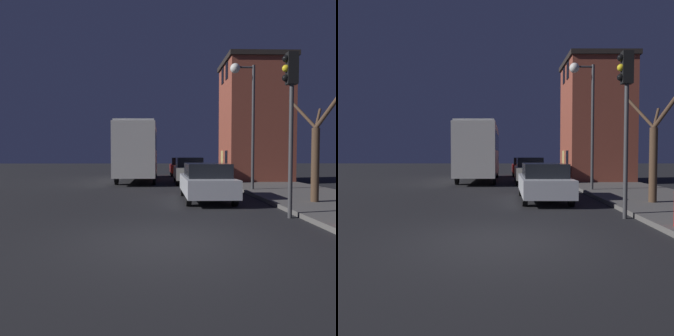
% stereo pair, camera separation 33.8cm
% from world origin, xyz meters
% --- Properties ---
extents(ground_plane, '(120.00, 120.00, 0.00)m').
position_xyz_m(ground_plane, '(0.00, 0.00, 0.00)').
color(ground_plane, black).
extents(brick_building, '(4.28, 4.55, 8.02)m').
position_xyz_m(brick_building, '(6.18, 15.16, 4.17)').
color(brick_building, brown).
rests_on(brick_building, sidewalk).
extents(streetlamp, '(1.21, 0.47, 6.06)m').
position_xyz_m(streetlamp, '(3.89, 8.90, 4.53)').
color(streetlamp, '#38383A').
rests_on(streetlamp, sidewalk).
extents(traffic_light, '(0.43, 0.24, 4.72)m').
position_xyz_m(traffic_light, '(3.52, 2.37, 3.37)').
color(traffic_light, '#38383A').
rests_on(traffic_light, ground).
extents(bare_tree, '(1.61, 1.47, 4.15)m').
position_xyz_m(bare_tree, '(5.40, 4.66, 1.96)').
color(bare_tree, '#473323').
rests_on(bare_tree, sidewalk).
extents(bus, '(2.48, 9.28, 3.86)m').
position_xyz_m(bus, '(-1.69, 15.96, 2.28)').
color(bus, beige).
rests_on(bus, ground).
extents(car_near_lane, '(1.82, 4.42, 1.49)m').
position_xyz_m(car_near_lane, '(1.64, 6.00, 0.77)').
color(car_near_lane, '#B7BABF').
rests_on(car_near_lane, ground).
extents(car_mid_lane, '(1.74, 4.30, 1.65)m').
position_xyz_m(car_mid_lane, '(1.61, 13.61, 0.85)').
color(car_mid_lane, beige).
rests_on(car_mid_lane, ground).
extents(car_far_lane, '(1.73, 3.82, 1.57)m').
position_xyz_m(car_far_lane, '(1.57, 21.36, 0.80)').
color(car_far_lane, '#B21E19').
rests_on(car_far_lane, ground).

